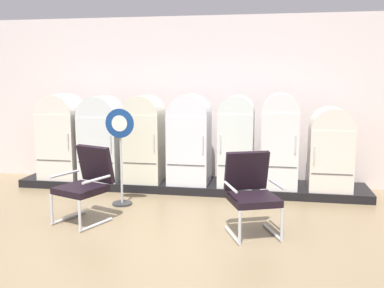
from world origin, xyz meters
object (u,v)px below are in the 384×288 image
(refrigerator_0, at_px, (61,134))
(refrigerator_3, at_px, (189,137))
(refrigerator_1, at_px, (101,136))
(refrigerator_5, at_px, (280,138))
(refrigerator_2, at_px, (144,136))
(refrigerator_6, at_px, (330,147))
(armchair_left, at_px, (86,181))
(sign_stand, at_px, (121,158))
(armchair_right, at_px, (251,190))
(refrigerator_4, at_px, (236,138))

(refrigerator_0, relative_size, refrigerator_3, 1.00)
(refrigerator_1, distance_m, refrigerator_5, 3.23)
(refrigerator_0, xyz_separation_m, refrigerator_3, (2.46, -0.01, 0.00))
(refrigerator_0, xyz_separation_m, refrigerator_2, (1.63, -0.03, -0.00))
(refrigerator_0, bearing_deg, refrigerator_6, -0.00)
(refrigerator_2, bearing_deg, armchair_left, -99.37)
(refrigerator_0, bearing_deg, sign_stand, -34.71)
(refrigerator_2, xyz_separation_m, refrigerator_3, (0.83, 0.02, 0.01))
(refrigerator_0, relative_size, refrigerator_1, 1.02)
(refrigerator_1, height_order, refrigerator_6, refrigerator_1)
(refrigerator_6, bearing_deg, armchair_right, -121.98)
(refrigerator_0, height_order, refrigerator_3, refrigerator_3)
(refrigerator_3, xyz_separation_m, refrigerator_4, (0.83, -0.02, 0.00))
(refrigerator_2, xyz_separation_m, refrigerator_4, (1.66, 0.00, 0.01))
(refrigerator_2, distance_m, armchair_left, 1.93)
(refrigerator_5, height_order, armchair_right, refrigerator_5)
(refrigerator_0, bearing_deg, armchair_right, -28.38)
(refrigerator_4, height_order, armchair_left, refrigerator_4)
(refrigerator_2, bearing_deg, sign_stand, -94.53)
(refrigerator_5, relative_size, sign_stand, 1.05)
(refrigerator_1, height_order, armchair_right, refrigerator_1)
(refrigerator_0, distance_m, armchair_right, 4.16)
(refrigerator_0, relative_size, armchair_left, 1.48)
(refrigerator_3, distance_m, armchair_right, 2.33)
(refrigerator_1, distance_m, refrigerator_4, 2.48)
(refrigerator_0, relative_size, refrigerator_4, 1.00)
(refrigerator_4, distance_m, armchair_right, 2.02)
(refrigerator_6, bearing_deg, refrigerator_4, -179.03)
(refrigerator_3, bearing_deg, sign_stand, -130.57)
(refrigerator_6, bearing_deg, refrigerator_0, 180.00)
(refrigerator_0, relative_size, refrigerator_5, 0.97)
(refrigerator_0, height_order, refrigerator_6, refrigerator_0)
(refrigerator_4, bearing_deg, refrigerator_5, 1.86)
(armchair_left, xyz_separation_m, armchair_right, (2.33, -0.07, 0.00))
(refrigerator_3, height_order, sign_stand, refrigerator_3)
(refrigerator_6, height_order, armchair_left, refrigerator_6)
(armchair_left, bearing_deg, sign_stand, 74.75)
(refrigerator_0, xyz_separation_m, sign_stand, (1.55, -1.07, -0.21))
(refrigerator_0, height_order, armchair_left, refrigerator_0)
(refrigerator_1, xyz_separation_m, refrigerator_3, (1.65, 0.03, 0.02))
(refrigerator_3, relative_size, armchair_right, 1.49)
(sign_stand, bearing_deg, refrigerator_5, 23.24)
(refrigerator_3, relative_size, armchair_left, 1.49)
(refrigerator_0, distance_m, refrigerator_5, 4.03)
(refrigerator_2, bearing_deg, refrigerator_6, 0.54)
(refrigerator_0, height_order, refrigerator_4, same)
(refrigerator_0, xyz_separation_m, armchair_left, (1.32, -1.90, -0.39))
(refrigerator_4, distance_m, armchair_left, 2.75)
(refrigerator_2, height_order, sign_stand, refrigerator_2)
(refrigerator_2, distance_m, refrigerator_4, 1.66)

